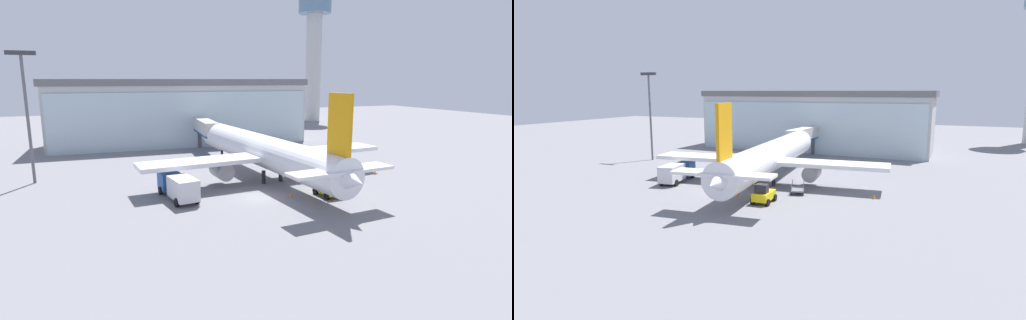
# 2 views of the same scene
# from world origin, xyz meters

# --- Properties ---
(ground) EXTENTS (240.00, 240.00, 0.00)m
(ground) POSITION_xyz_m (0.00, 0.00, 0.00)
(ground) COLOR slate
(terminal_building) EXTENTS (49.67, 16.07, 12.66)m
(terminal_building) POSITION_xyz_m (-0.00, 41.44, 6.33)
(terminal_building) COLOR #B4B4B4
(terminal_building) RESTS_ON ground
(jet_bridge) EXTENTS (2.97, 12.96, 5.72)m
(jet_bridge) POSITION_xyz_m (1.69, 29.34, 4.34)
(jet_bridge) COLOR beige
(jet_bridge) RESTS_ON ground
(control_tower) EXTENTS (10.09, 10.09, 36.28)m
(control_tower) POSITION_xyz_m (46.21, 69.91, 22.88)
(control_tower) COLOR #B7B7B7
(control_tower) RESTS_ON ground
(apron_light_mast) EXTENTS (3.20, 0.40, 15.91)m
(apron_light_mast) POSITION_xyz_m (-23.43, 15.80, 9.63)
(apron_light_mast) COLOR #59595E
(apron_light_mast) RESTS_ON ground
(airplane) EXTENTS (32.50, 37.67, 11.41)m
(airplane) POSITION_xyz_m (3.90, 7.35, 3.57)
(airplane) COLOR silver
(airplane) RESTS_ON ground
(catering_truck) EXTENTS (3.45, 7.56, 2.65)m
(catering_truck) POSITION_xyz_m (-8.12, 2.30, 1.47)
(catering_truck) COLOR #2659A5
(catering_truck) RESTS_ON ground
(baggage_cart) EXTENTS (2.34, 3.14, 1.50)m
(baggage_cart) POSITION_xyz_m (9.54, 3.06, 0.50)
(baggage_cart) COLOR slate
(baggage_cart) RESTS_ON ground
(pushback_tug) EXTENTS (2.26, 3.27, 2.30)m
(pushback_tug) POSITION_xyz_m (7.39, -2.64, 0.97)
(pushback_tug) COLOR yellow
(pushback_tug) RESTS_ON ground
(safety_cone_nose) EXTENTS (0.36, 0.36, 0.55)m
(safety_cone_nose) POSITION_xyz_m (3.46, -1.36, 0.28)
(safety_cone_nose) COLOR orange
(safety_cone_nose) RESTS_ON ground
(safety_cone_wingtip) EXTENTS (0.36, 0.36, 0.55)m
(safety_cone_wingtip) POSITION_xyz_m (18.74, 4.01, 0.28)
(safety_cone_wingtip) COLOR orange
(safety_cone_wingtip) RESTS_ON ground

